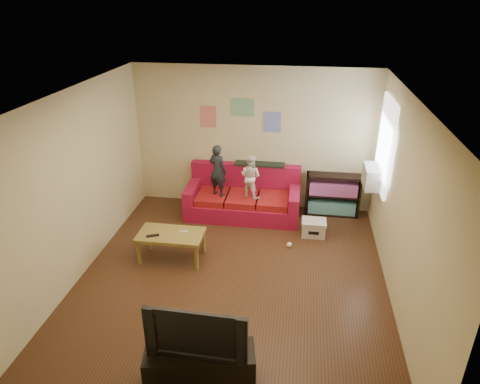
# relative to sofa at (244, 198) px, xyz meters

# --- Properties ---
(room_shell) EXTENTS (4.52, 5.02, 2.72)m
(room_shell) POSITION_rel_sofa_xyz_m (0.12, -2.07, 1.04)
(room_shell) COLOR #492B18
(room_shell) RESTS_ON ground
(sofa) EXTENTS (2.10, 0.97, 0.92)m
(sofa) POSITION_rel_sofa_xyz_m (0.00, 0.00, 0.00)
(sofa) COLOR #A11036
(sofa) RESTS_ON ground
(child_a) EXTENTS (0.42, 0.36, 0.97)m
(child_a) POSITION_rel_sofa_xyz_m (-0.45, -0.17, 0.62)
(child_a) COLOR black
(child_a) RESTS_ON sofa
(child_b) EXTENTS (0.49, 0.44, 0.81)m
(child_b) POSITION_rel_sofa_xyz_m (0.15, -0.17, 0.54)
(child_b) COLOR white
(child_b) RESTS_ON sofa
(coffee_table) EXTENTS (1.02, 0.56, 0.46)m
(coffee_table) POSITION_rel_sofa_xyz_m (-0.91, -1.69, 0.08)
(coffee_table) COLOR olive
(coffee_table) RESTS_ON ground
(remote) EXTENTS (0.20, 0.13, 0.02)m
(remote) POSITION_rel_sofa_xyz_m (-1.16, -1.81, 0.16)
(remote) COLOR black
(remote) RESTS_ON coffee_table
(game_controller) EXTENTS (0.14, 0.07, 0.03)m
(game_controller) POSITION_rel_sofa_xyz_m (-0.71, -1.64, 0.16)
(game_controller) COLOR silver
(game_controller) RESTS_ON coffee_table
(bookshelf) EXTENTS (1.00, 0.30, 0.80)m
(bookshelf) POSITION_rel_sofa_xyz_m (1.66, 0.23, 0.05)
(bookshelf) COLOR black
(bookshelf) RESTS_ON ground
(window) EXTENTS (0.04, 1.08, 1.48)m
(window) POSITION_rel_sofa_xyz_m (2.34, -0.42, 1.33)
(window) COLOR white
(window) RESTS_ON room_shell
(ac_unit) EXTENTS (0.28, 0.55, 0.35)m
(ac_unit) POSITION_rel_sofa_xyz_m (2.22, -0.42, 0.77)
(ac_unit) COLOR #B7B2A3
(ac_unit) RESTS_ON window
(artwork_left) EXTENTS (0.30, 0.01, 0.40)m
(artwork_left) POSITION_rel_sofa_xyz_m (-0.73, 0.41, 1.44)
(artwork_left) COLOR #D87266
(artwork_left) RESTS_ON room_shell
(artwork_center) EXTENTS (0.42, 0.01, 0.32)m
(artwork_center) POSITION_rel_sofa_xyz_m (-0.08, 0.41, 1.64)
(artwork_center) COLOR #72B27F
(artwork_center) RESTS_ON room_shell
(artwork_right) EXTENTS (0.30, 0.01, 0.38)m
(artwork_right) POSITION_rel_sofa_xyz_m (0.47, 0.41, 1.39)
(artwork_right) COLOR #727FCC
(artwork_right) RESTS_ON room_shell
(file_box) EXTENTS (0.42, 0.32, 0.29)m
(file_box) POSITION_rel_sofa_xyz_m (1.32, -0.64, -0.16)
(file_box) COLOR silver
(file_box) RESTS_ON ground
(tv_stand) EXTENTS (1.23, 0.61, 0.44)m
(tv_stand) POSITION_rel_sofa_xyz_m (0.09, -3.95, -0.09)
(tv_stand) COLOR black
(tv_stand) RESTS_ON ground
(television) EXTENTS (1.07, 0.16, 0.61)m
(television) POSITION_rel_sofa_xyz_m (0.09, -3.95, 0.44)
(television) COLOR black
(television) RESTS_ON tv_stand
(tissue) EXTENTS (0.09, 0.09, 0.09)m
(tissue) POSITION_rel_sofa_xyz_m (0.92, -1.09, -0.27)
(tissue) COLOR white
(tissue) RESTS_ON ground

